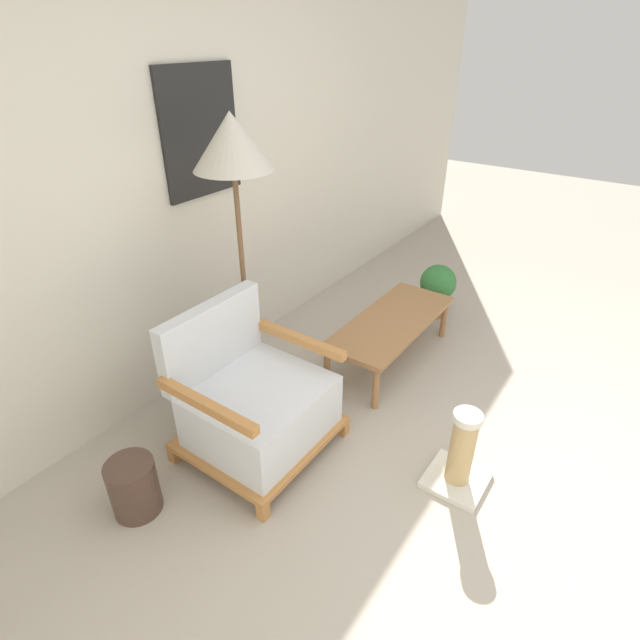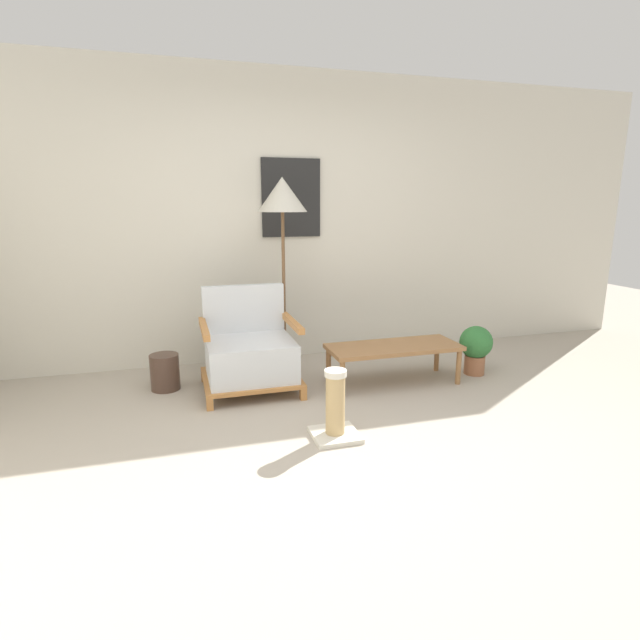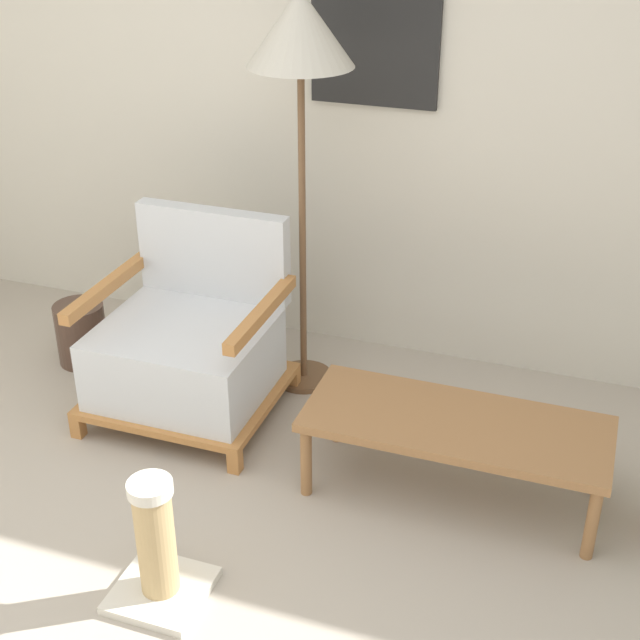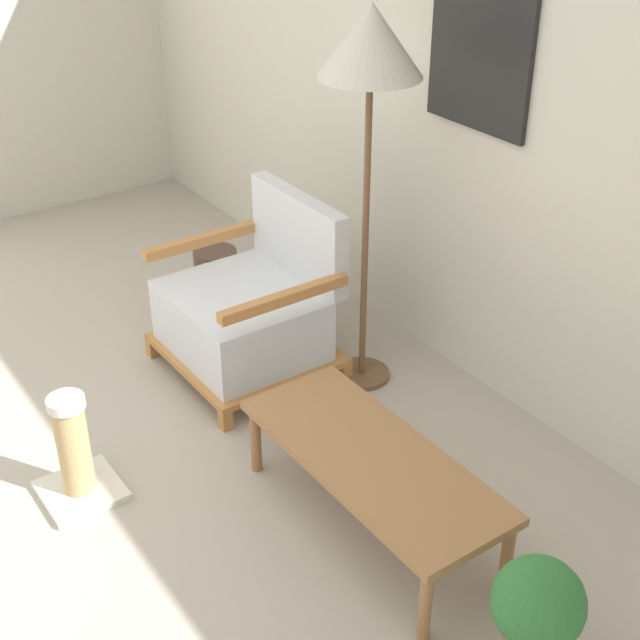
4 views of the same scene
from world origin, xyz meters
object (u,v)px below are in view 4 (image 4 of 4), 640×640
at_px(floor_lamp, 370,57).
at_px(armchair, 249,311).
at_px(coffee_table, 372,463).
at_px(scratching_post, 75,457).
at_px(potted_plant, 537,612).
at_px(vase, 216,275).

bearing_deg(floor_lamp, armchair, -134.42).
height_order(armchair, coffee_table, armchair).
distance_m(floor_lamp, coffee_table, 1.57).
height_order(floor_lamp, scratching_post, floor_lamp).
bearing_deg(scratching_post, armchair, 111.11).
distance_m(armchair, potted_plant, 2.00).
bearing_deg(scratching_post, coffee_table, 46.45).
height_order(armchair, potted_plant, armchair).
bearing_deg(vase, coffee_table, -11.84).
xyz_separation_m(armchair, coffee_table, (1.19, -0.20, -0.01)).
height_order(vase, scratching_post, scratching_post).
bearing_deg(potted_plant, scratching_post, -152.22).
bearing_deg(coffee_table, vase, 168.16).
bearing_deg(armchair, scratching_post, -68.89).
xyz_separation_m(floor_lamp, scratching_post, (0.02, -1.41, -1.32)).
bearing_deg(vase, armchair, -15.94).
distance_m(armchair, coffee_table, 1.21).
height_order(vase, potted_plant, potted_plant).
relative_size(armchair, potted_plant, 1.88).
relative_size(potted_plant, scratching_post, 0.95).
bearing_deg(potted_plant, vase, 171.82).
xyz_separation_m(floor_lamp, vase, (-1.05, -0.19, -1.36)).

